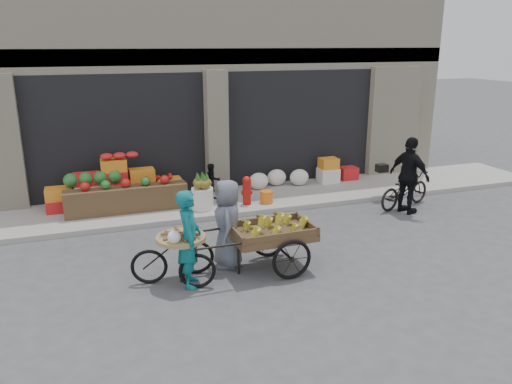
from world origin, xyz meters
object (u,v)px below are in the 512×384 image
object	(u,v)px
vendor_woman	(189,239)
tricycle_cart	(181,251)
pineapple_bin	(203,198)
banana_cart	(269,230)
bicycle	(405,190)
seated_person	(212,182)
vendor_grey	(228,224)
orange_bucket	(267,197)
fire_hydrant	(247,189)
cyclist	(409,176)

from	to	relation	value
vendor_woman	tricycle_cart	size ratio (longest dim) A/B	1.14
pineapple_bin	vendor_woman	xyz separation A→B (m)	(-1.07, -3.57, 0.46)
banana_cart	bicycle	bearing A→B (deg)	25.38
seated_person	vendor_woman	bearing A→B (deg)	-119.44
pineapple_bin	vendor_grey	size ratio (longest dim) A/B	0.32
banana_cart	bicycle	size ratio (longest dim) A/B	1.44
orange_bucket	seated_person	world-z (taller)	seated_person
seated_person	orange_bucket	bearing A→B (deg)	-40.26
fire_hydrant	bicycle	bearing A→B (deg)	-17.35
vendor_woman	cyclist	distance (m)	6.03
vendor_woman	bicycle	distance (m)	6.37
seated_person	bicycle	world-z (taller)	seated_person
vendor_grey	cyclist	size ratio (longest dim) A/B	0.89
cyclist	vendor_woman	bearing A→B (deg)	91.80
vendor_woman	bicycle	world-z (taller)	vendor_woman
tricycle_cart	cyclist	size ratio (longest dim) A/B	0.79
fire_hydrant	cyclist	xyz separation A→B (m)	(3.53, -1.57, 0.42)
fire_hydrant	seated_person	xyz separation A→B (m)	(-0.70, 0.65, 0.08)
banana_cart	cyclist	size ratio (longest dim) A/B	1.34
tricycle_cart	cyclist	xyz separation A→B (m)	(5.82, 1.78, 0.36)
pineapple_bin	orange_bucket	world-z (taller)	pineapple_bin
pineapple_bin	vendor_grey	world-z (taller)	vendor_grey
orange_bucket	pineapple_bin	bearing A→B (deg)	176.42
cyclist	pineapple_bin	bearing A→B (deg)	53.69
vendor_grey	cyclist	bearing A→B (deg)	120.03
banana_cart	pineapple_bin	bearing A→B (deg)	95.41
seated_person	pineapple_bin	bearing A→B (deg)	-133.69
pineapple_bin	seated_person	world-z (taller)	seated_person
vendor_woman	vendor_grey	world-z (taller)	vendor_woman
cyclist	vendor_grey	bearing A→B (deg)	89.18
tricycle_cart	bicycle	xyz separation A→B (m)	(6.02, 2.18, -0.11)
seated_person	tricycle_cart	world-z (taller)	seated_person
vendor_grey	bicycle	xyz separation A→B (m)	(5.10, 1.83, -0.37)
bicycle	cyclist	world-z (taller)	cyclist
fire_hydrant	banana_cart	size ratio (longest dim) A/B	0.29
banana_cart	vendor_woman	world-z (taller)	vendor_woman
bicycle	cyclist	xyz separation A→B (m)	(-0.20, -0.40, 0.47)
seated_person	vendor_woman	xyz separation A→B (m)	(-1.47, -4.17, 0.25)
pineapple_bin	vendor_woman	size ratio (longest dim) A/B	0.31
pineapple_bin	fire_hydrant	distance (m)	1.11
pineapple_bin	bicycle	size ratio (longest dim) A/B	0.30
pineapple_bin	banana_cart	size ratio (longest dim) A/B	0.21
pineapple_bin	seated_person	distance (m)	0.75
vendor_grey	tricycle_cart	bearing A→B (deg)	-55.28
fire_hydrant	vendor_woman	distance (m)	4.15
cyclist	fire_hydrant	bearing A→B (deg)	49.01
banana_cart	vendor_grey	distance (m)	0.76
fire_hydrant	bicycle	distance (m)	3.91
bicycle	orange_bucket	bearing A→B (deg)	53.87
banana_cart	tricycle_cart	xyz separation A→B (m)	(-1.58, 0.03, -0.18)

